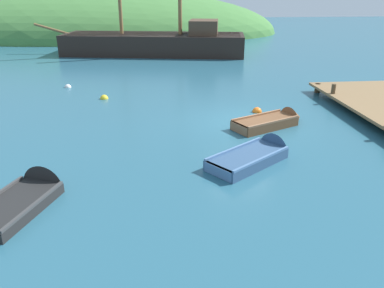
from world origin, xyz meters
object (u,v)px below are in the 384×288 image
object	(u,v)px
rowboat_portside	(274,122)
buoy_white	(68,87)
buoy_orange	(257,112)
rowboat_near_dock	(259,156)
rowboat_far	(30,197)
buoy_yellow	(104,99)
sailing_ship	(156,47)

from	to	relation	value
rowboat_portside	buoy_white	xyz separation A→B (m)	(-9.43, 7.29, -0.12)
buoy_orange	buoy_white	distance (m)	10.71
rowboat_near_dock	rowboat_portside	bearing A→B (deg)	27.72
rowboat_portside	rowboat_far	distance (m)	9.47
rowboat_portside	rowboat_far	xyz separation A→B (m)	(-7.99, -5.07, -0.04)
rowboat_near_dock	buoy_yellow	bearing A→B (deg)	88.70
rowboat_near_dock	buoy_white	distance (m)	13.13
rowboat_far	buoy_orange	distance (m)	10.38
rowboat_far	buoy_yellow	xyz separation A→B (m)	(0.81, 9.77, -0.08)
rowboat_near_dock	buoy_orange	distance (m)	5.10
sailing_ship	rowboat_near_dock	size ratio (longest dim) A/B	5.17
buoy_orange	buoy_yellow	bearing A→B (deg)	157.41
rowboat_near_dock	rowboat_far	world-z (taller)	rowboat_far
buoy_white	buoy_yellow	xyz separation A→B (m)	(2.25, -2.59, 0.00)
sailing_ship	rowboat_portside	world-z (taller)	sailing_ship
rowboat_near_dock	rowboat_portside	xyz separation A→B (m)	(1.46, 3.15, 0.01)
rowboat_portside	buoy_white	world-z (taller)	rowboat_portside
buoy_white	sailing_ship	bearing A→B (deg)	65.68
rowboat_portside	rowboat_far	world-z (taller)	rowboat_far
buoy_orange	buoy_white	xyz separation A→B (m)	(-9.20, 5.49, 0.00)
rowboat_far	buoy_yellow	world-z (taller)	rowboat_far
rowboat_far	rowboat_near_dock	bearing A→B (deg)	-53.29
rowboat_portside	buoy_yellow	world-z (taller)	rowboat_portside
rowboat_near_dock	rowboat_far	distance (m)	6.81
sailing_ship	rowboat_portside	size ratio (longest dim) A/B	5.16
buoy_orange	buoy_yellow	world-z (taller)	buoy_orange
rowboat_near_dock	rowboat_portside	distance (m)	3.47
rowboat_portside	buoy_white	size ratio (longest dim) A/B	9.55
sailing_ship	rowboat_near_dock	distance (m)	21.70
sailing_ship	buoy_orange	distance (m)	17.07
sailing_ship	buoy_orange	bearing A→B (deg)	114.55
buoy_orange	buoy_yellow	xyz separation A→B (m)	(-6.95, 2.89, 0.00)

